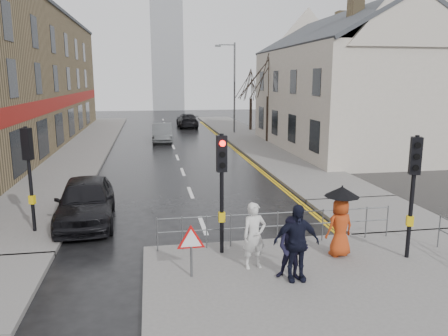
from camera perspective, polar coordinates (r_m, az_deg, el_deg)
name	(u,v)px	position (r m, az deg, el deg)	size (l,w,h in m)	color
ground	(216,260)	(12.50, -1.06, -11.94)	(120.00, 120.00, 0.00)	black
near_pavement	(379,313)	(10.38, 19.61, -17.42)	(10.00, 9.00, 0.14)	#605E5B
left_pavement	(87,144)	(35.01, -17.52, 2.97)	(4.00, 44.00, 0.14)	#605E5B
right_pavement	(247,137)	(37.57, 2.98, 4.04)	(4.00, 40.00, 0.14)	#605E5B
pavement_bridge_right	(377,214)	(17.24, 19.31, -5.67)	(4.00, 4.20, 0.14)	#605E5B
building_right_cream	(346,82)	(32.38, 15.60, 10.80)	(9.00, 16.40, 10.10)	beige
church_tower	(167,53)	(73.51, -7.46, 14.61)	(5.00, 5.00, 18.00)	gray
traffic_signal_near_left	(222,173)	(11.96, -0.30, -0.63)	(0.28, 0.27, 3.40)	black
traffic_signal_near_right	(414,175)	(12.68, 23.55, -0.90)	(0.34, 0.33, 3.40)	black
traffic_signal_far_left	(29,161)	(15.04, -24.16, 0.88)	(0.34, 0.33, 3.40)	black
guard_railing_front	(278,220)	(13.15, 7.02, -6.81)	(7.14, 0.04, 1.00)	#595B5E
warning_sign	(191,242)	(10.90, -4.32, -9.67)	(0.80, 0.07, 1.35)	#595B5E
street_lamp	(233,82)	(40.05, 1.12, 11.17)	(1.83, 0.25, 8.00)	#595B5E
tree_near	(269,77)	(34.58, 5.84, 11.77)	(2.40, 2.40, 6.58)	#31251B
tree_far	(251,85)	(42.46, 3.55, 10.79)	(2.40, 2.40, 5.64)	#31251B
pedestrian_a	(254,236)	(11.42, 3.97, -8.82)	(0.64, 0.42, 1.75)	silver
pedestrian_b	(292,248)	(10.93, 8.93, -10.32)	(0.77, 0.60, 1.59)	black
pedestrian_with_umbrella	(341,218)	(12.48, 14.99, -6.29)	(0.96, 0.96, 1.98)	#AF3B14
pedestrian_d	(296,243)	(10.85, 9.43, -9.58)	(1.13, 0.47, 1.92)	black
car_parked	(86,201)	(16.05, -17.61, -4.08)	(1.90, 4.72, 1.61)	black
car_mid	(162,133)	(35.57, -8.08, 4.59)	(1.55, 4.44, 1.46)	#4B4E50
car_far	(187,120)	(45.98, -4.83, 6.21)	(2.02, 4.97, 1.44)	black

